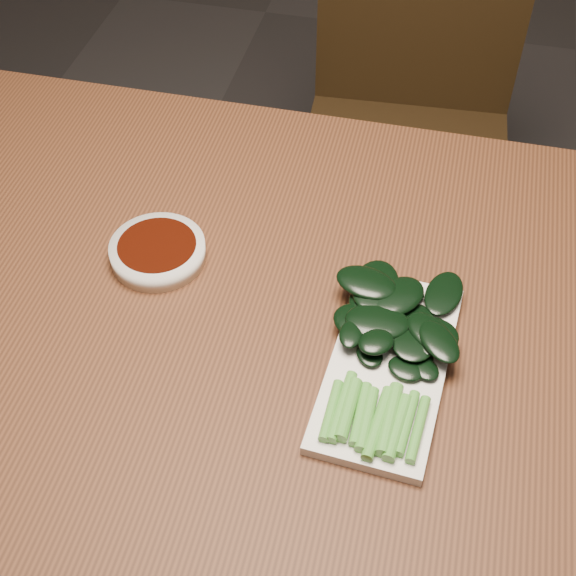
{
  "coord_description": "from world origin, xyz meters",
  "views": [
    {
      "loc": [
        0.15,
        -0.64,
        1.51
      ],
      "look_at": [
        -0.0,
        0.02,
        0.76
      ],
      "focal_mm": 50.0,
      "sensor_mm": 36.0,
      "label": 1
    }
  ],
  "objects_px": {
    "chair_far": "(408,119)",
    "serving_plate": "(388,367)",
    "gai_lan": "(390,333)",
    "sauce_bowl": "(158,251)",
    "table": "(288,340)"
  },
  "relations": [
    {
      "from": "gai_lan",
      "to": "chair_far",
      "type": "bearing_deg",
      "value": 93.72
    },
    {
      "from": "table",
      "to": "chair_far",
      "type": "xyz_separation_m",
      "value": [
        0.08,
        0.79,
        -0.19
      ]
    },
    {
      "from": "sauce_bowl",
      "to": "gai_lan",
      "type": "relative_size",
      "value": 0.43
    },
    {
      "from": "serving_plate",
      "to": "gai_lan",
      "type": "xyz_separation_m",
      "value": [
        -0.0,
        0.04,
        0.02
      ]
    },
    {
      "from": "chair_far",
      "to": "gai_lan",
      "type": "bearing_deg",
      "value": -89.93
    },
    {
      "from": "serving_plate",
      "to": "chair_far",
      "type": "bearing_deg",
      "value": 93.9
    },
    {
      "from": "chair_far",
      "to": "serving_plate",
      "type": "xyz_separation_m",
      "value": [
        0.06,
        -0.86,
        0.27
      ]
    },
    {
      "from": "chair_far",
      "to": "serving_plate",
      "type": "relative_size",
      "value": 3.15
    },
    {
      "from": "chair_far",
      "to": "sauce_bowl",
      "type": "relative_size",
      "value": 7.13
    },
    {
      "from": "table",
      "to": "sauce_bowl",
      "type": "distance_m",
      "value": 0.21
    },
    {
      "from": "sauce_bowl",
      "to": "chair_far",
      "type": "bearing_deg",
      "value": 70.63
    },
    {
      "from": "gai_lan",
      "to": "sauce_bowl",
      "type": "bearing_deg",
      "value": 166.42
    },
    {
      "from": "chair_far",
      "to": "serving_plate",
      "type": "distance_m",
      "value": 0.9
    },
    {
      "from": "table",
      "to": "sauce_bowl",
      "type": "height_order",
      "value": "sauce_bowl"
    },
    {
      "from": "gai_lan",
      "to": "table",
      "type": "bearing_deg",
      "value": 164.35
    }
  ]
}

